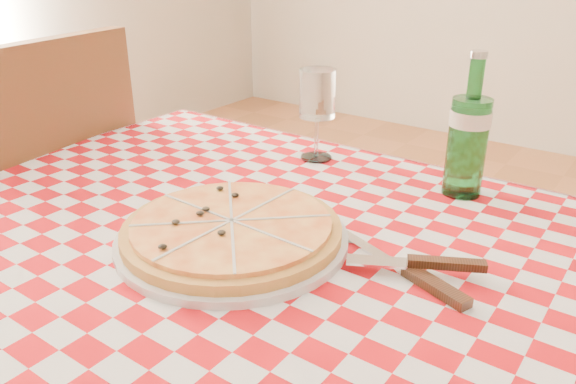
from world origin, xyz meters
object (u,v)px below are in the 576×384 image
chair_far (40,214)px  wine_glass (317,115)px  dining_table (276,302)px  water_bottle (470,126)px  pizza_plate (232,229)px

chair_far → wine_glass: size_ratio=5.35×
dining_table → chair_far: 0.78m
wine_glass → water_bottle: bearing=0.3°
dining_table → pizza_plate: size_ratio=3.48×
dining_table → wine_glass: wine_glass is taller
dining_table → wine_glass: bearing=114.0°
chair_far → pizza_plate: chair_far is taller
chair_far → pizza_plate: (0.71, -0.09, 0.22)m
chair_far → pizza_plate: bearing=164.1°
chair_far → wine_glass: chair_far is taller
dining_table → chair_far: chair_far is taller
water_bottle → dining_table: bearing=-113.8°
chair_far → water_bottle: (0.92, 0.28, 0.32)m
chair_far → water_bottle: size_ratio=3.94×
dining_table → wine_glass: 0.42m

